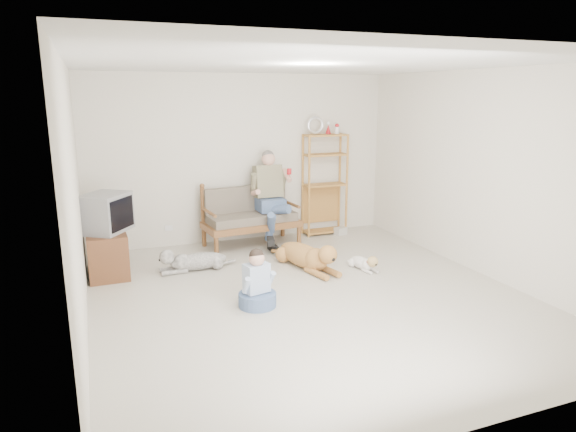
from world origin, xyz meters
name	(u,v)px	position (x,y,z in m)	size (l,w,h in m)	color
floor	(309,296)	(0.00, 0.00, 0.00)	(5.50, 5.50, 0.00)	beige
ceiling	(312,63)	(0.00, 0.00, 2.70)	(5.50, 5.50, 0.00)	white
wall_back	(243,159)	(0.00, 2.75, 1.35)	(5.00, 5.00, 0.00)	beige
wall_front	(479,254)	(0.00, -2.75, 1.35)	(5.00, 5.00, 0.00)	beige
wall_left	(75,203)	(-2.50, 0.00, 1.35)	(5.50, 5.50, 0.00)	beige
wall_right	(484,174)	(2.50, 0.00, 1.35)	(5.50, 5.50, 0.00)	beige
loveseat	(250,215)	(0.00, 2.37, 0.49)	(1.56, 0.84, 0.95)	brown
man	(271,203)	(0.29, 2.18, 0.69)	(0.57, 0.82, 1.33)	#4D618E
etagere	(325,183)	(1.39, 2.55, 0.89)	(0.77, 0.33, 2.02)	#C3823D
book_stack	(341,231)	(1.63, 2.37, 0.06)	(0.20, 0.14, 0.13)	white
tv_stand	(106,252)	(-2.23, 1.74, 0.30)	(0.52, 0.91, 0.60)	brown
crt_tv	(106,213)	(-2.19, 1.70, 0.85)	(0.75, 0.78, 0.51)	gray
wall_outlet	(169,228)	(-1.25, 2.73, 0.30)	(0.12, 0.02, 0.08)	white
golden_retriever	(308,256)	(0.39, 0.95, 0.18)	(0.58, 1.42, 0.44)	#A16A38
shaggy_dog	(192,261)	(-1.14, 1.45, 0.14)	(1.15, 0.30, 0.34)	white
terrier	(365,263)	(1.10, 0.60, 0.10)	(0.26, 0.64, 0.24)	white
child	(257,286)	(-0.67, -0.04, 0.25)	(0.44, 0.44, 0.69)	#4D618E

